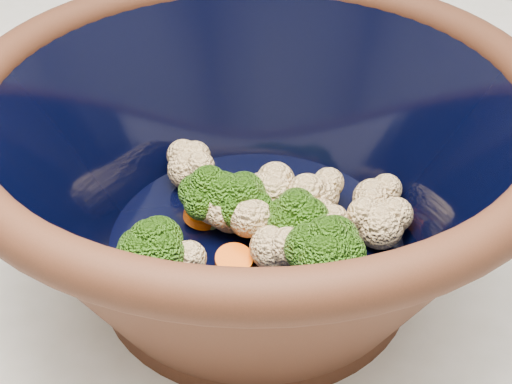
# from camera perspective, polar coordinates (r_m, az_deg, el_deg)

# --- Properties ---
(mixing_bowl) EXTENTS (0.46, 0.46, 0.16)m
(mixing_bowl) POSITION_cam_1_polar(r_m,az_deg,el_deg) (0.46, 0.00, 1.53)
(mixing_bowl) COLOR black
(mixing_bowl) RESTS_ON counter
(vegetable_pile) EXTENTS (0.18, 0.14, 0.05)m
(vegetable_pile) POSITION_cam_1_polar(r_m,az_deg,el_deg) (0.47, 0.79, -1.93)
(vegetable_pile) COLOR #608442
(vegetable_pile) RESTS_ON mixing_bowl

